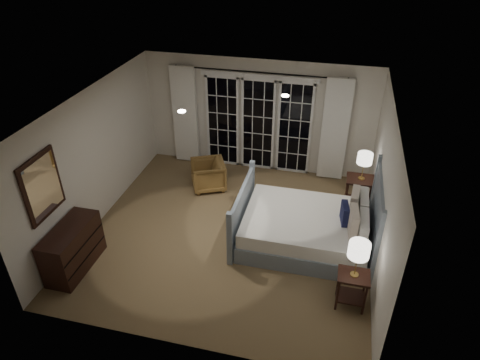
% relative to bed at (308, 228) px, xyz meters
% --- Properties ---
extents(floor, '(5.00, 5.00, 0.00)m').
position_rel_bed_xyz_m(floor, '(-1.41, -0.04, -0.34)').
color(floor, brown).
rests_on(floor, ground).
extents(ceiling, '(5.00, 5.00, 0.00)m').
position_rel_bed_xyz_m(ceiling, '(-1.41, -0.04, 2.16)').
color(ceiling, silver).
rests_on(ceiling, wall_back).
extents(wall_left, '(0.02, 5.00, 2.50)m').
position_rel_bed_xyz_m(wall_left, '(-3.91, -0.04, 0.91)').
color(wall_left, silver).
rests_on(wall_left, floor).
extents(wall_right, '(0.02, 5.00, 2.50)m').
position_rel_bed_xyz_m(wall_right, '(1.09, -0.04, 0.91)').
color(wall_right, silver).
rests_on(wall_right, floor).
extents(wall_back, '(5.00, 0.02, 2.50)m').
position_rel_bed_xyz_m(wall_back, '(-1.41, 2.46, 0.91)').
color(wall_back, silver).
rests_on(wall_back, floor).
extents(wall_front, '(5.00, 0.02, 2.50)m').
position_rel_bed_xyz_m(wall_front, '(-1.41, -2.54, 0.91)').
color(wall_front, silver).
rests_on(wall_front, floor).
extents(french_doors, '(2.50, 0.04, 2.20)m').
position_rel_bed_xyz_m(french_doors, '(-1.41, 2.42, 0.75)').
color(french_doors, black).
rests_on(french_doors, wall_back).
extents(curtain_rod, '(3.50, 0.03, 0.03)m').
position_rel_bed_xyz_m(curtain_rod, '(-1.41, 2.36, 1.91)').
color(curtain_rod, black).
rests_on(curtain_rod, wall_back).
extents(curtain_left, '(0.55, 0.10, 2.25)m').
position_rel_bed_xyz_m(curtain_left, '(-3.06, 2.34, 0.81)').
color(curtain_left, white).
rests_on(curtain_left, curtain_rod).
extents(curtain_right, '(0.55, 0.10, 2.25)m').
position_rel_bed_xyz_m(curtain_right, '(0.24, 2.34, 0.81)').
color(curtain_right, white).
rests_on(curtain_right, curtain_rod).
extents(downlight_a, '(0.12, 0.12, 0.01)m').
position_rel_bed_xyz_m(downlight_a, '(-0.61, 0.56, 2.15)').
color(downlight_a, white).
rests_on(downlight_a, ceiling).
extents(downlight_b, '(0.12, 0.12, 0.01)m').
position_rel_bed_xyz_m(downlight_b, '(-2.01, -0.44, 2.15)').
color(downlight_b, white).
rests_on(downlight_b, ceiling).
extents(bed, '(2.32, 1.67, 1.36)m').
position_rel_bed_xyz_m(bed, '(0.00, 0.00, 0.00)').
color(bed, slate).
rests_on(bed, floor).
extents(nightstand_left, '(0.46, 0.37, 0.60)m').
position_rel_bed_xyz_m(nightstand_left, '(0.76, -1.27, 0.05)').
color(nightstand_left, black).
rests_on(nightstand_left, floor).
extents(nightstand_right, '(0.55, 0.44, 0.71)m').
position_rel_bed_xyz_m(nightstand_right, '(0.84, 1.25, 0.13)').
color(nightstand_right, black).
rests_on(nightstand_right, floor).
extents(lamp_left, '(0.30, 0.30, 0.58)m').
position_rel_bed_xyz_m(lamp_left, '(0.76, -1.27, 0.72)').
color(lamp_left, tan).
rests_on(lamp_left, nightstand_left).
extents(lamp_right, '(0.28, 0.28, 0.54)m').
position_rel_bed_xyz_m(lamp_right, '(0.84, 1.25, 0.80)').
color(lamp_right, tan).
rests_on(lamp_right, nightstand_right).
extents(armchair, '(0.90, 0.89, 0.62)m').
position_rel_bed_xyz_m(armchair, '(-2.24, 1.32, -0.03)').
color(armchair, brown).
rests_on(armchair, floor).
extents(dresser, '(0.48, 1.13, 0.80)m').
position_rel_bed_xyz_m(dresser, '(-3.64, -1.52, 0.06)').
color(dresser, black).
rests_on(dresser, floor).
extents(mirror, '(0.05, 0.85, 1.00)m').
position_rel_bed_xyz_m(mirror, '(-3.88, -1.52, 1.21)').
color(mirror, black).
rests_on(mirror, wall_left).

